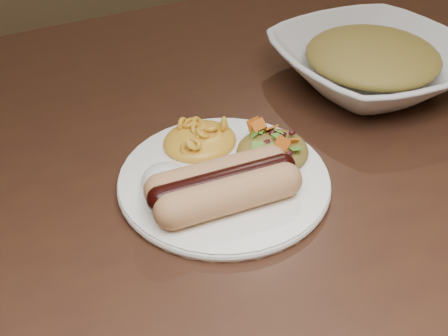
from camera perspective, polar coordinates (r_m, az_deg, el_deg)
name	(u,v)px	position (r m, az deg, el deg)	size (l,w,h in m)	color
table	(142,236)	(0.65, -8.89, -7.31)	(1.60, 0.90, 0.75)	#351D10
plate	(224,179)	(0.57, 0.00, -1.26)	(0.23, 0.23, 0.01)	white
hotdog	(224,184)	(0.52, -0.02, -1.80)	(0.13, 0.08, 0.04)	tan
mac_and_cheese	(200,132)	(0.60, -2.68, 3.93)	(0.09, 0.08, 0.03)	#DEC544
sour_cream	(165,175)	(0.54, -6.44, -0.75)	(0.05, 0.05, 0.03)	white
taco_salad	(273,145)	(0.58, 5.34, 2.47)	(0.08, 0.08, 0.04)	#C0592B
serving_bowl	(371,64)	(0.76, 15.71, 10.82)	(0.26, 0.26, 0.06)	white
bowl_filling	(373,52)	(0.75, 15.95, 12.06)	(0.18, 0.18, 0.05)	#C0592B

